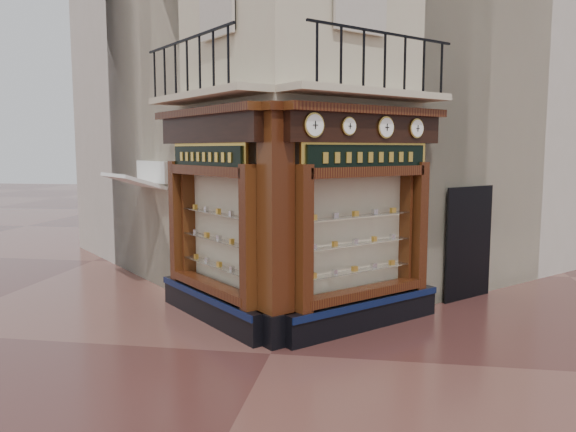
% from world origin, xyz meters
% --- Properties ---
extents(ground, '(80.00, 80.00, 0.00)m').
position_xyz_m(ground, '(0.00, 0.00, 0.00)').
color(ground, '#4D2824').
rests_on(ground, ground).
extents(main_building, '(11.31, 11.31, 12.00)m').
position_xyz_m(main_building, '(0.00, 6.16, 6.00)').
color(main_building, beige).
rests_on(main_building, ground).
extents(neighbour_left, '(11.31, 11.31, 11.00)m').
position_xyz_m(neighbour_left, '(-2.47, 8.63, 5.50)').
color(neighbour_left, beige).
rests_on(neighbour_left, ground).
extents(neighbour_right, '(11.31, 11.31, 11.00)m').
position_xyz_m(neighbour_right, '(2.47, 8.63, 5.50)').
color(neighbour_right, beige).
rests_on(neighbour_right, ground).
extents(shopfront_left, '(2.86, 2.86, 3.98)m').
position_xyz_m(shopfront_left, '(-1.41, 1.57, 1.98)').
color(shopfront_left, black).
rests_on(shopfront_left, ground).
extents(shopfront_right, '(2.86, 2.86, 3.98)m').
position_xyz_m(shopfront_right, '(1.41, 1.57, 1.98)').
color(shopfront_right, black).
rests_on(shopfront_right, ground).
extents(corner_pilaster, '(0.85, 0.85, 3.98)m').
position_xyz_m(corner_pilaster, '(0.00, 0.50, 1.95)').
color(corner_pilaster, black).
rests_on(corner_pilaster, ground).
extents(balcony, '(5.94, 2.97, 1.03)m').
position_xyz_m(balcony, '(0.00, 1.49, 4.22)').
color(balcony, beige).
rests_on(balcony, ground).
extents(clock_a, '(0.32, 0.32, 0.40)m').
position_xyz_m(clock_a, '(0.62, 0.52, 3.62)').
color(clock_a, gold).
rests_on(clock_a, ground).
extents(clock_b, '(0.25, 0.25, 0.31)m').
position_xyz_m(clock_b, '(1.14, 1.04, 3.62)').
color(clock_b, gold).
rests_on(clock_b, ground).
extents(clock_c, '(0.31, 0.31, 0.38)m').
position_xyz_m(clock_c, '(1.76, 1.65, 3.62)').
color(clock_c, gold).
rests_on(clock_c, ground).
extents(clock_d, '(0.29, 0.29, 0.36)m').
position_xyz_m(clock_d, '(2.32, 2.22, 3.62)').
color(clock_d, gold).
rests_on(clock_d, ground).
extents(awning, '(1.87, 1.87, 0.37)m').
position_xyz_m(awning, '(-3.92, 3.71, 0.00)').
color(awning, white).
rests_on(awning, ground).
extents(signboard_left, '(1.97, 1.97, 0.53)m').
position_xyz_m(signboard_left, '(-1.46, 1.51, 3.10)').
color(signboard_left, '#ECB945').
rests_on(signboard_left, ground).
extents(signboard_right, '(2.13, 2.13, 0.57)m').
position_xyz_m(signboard_right, '(1.46, 1.51, 3.10)').
color(signboard_right, '#ECB945').
rests_on(signboard_right, ground).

